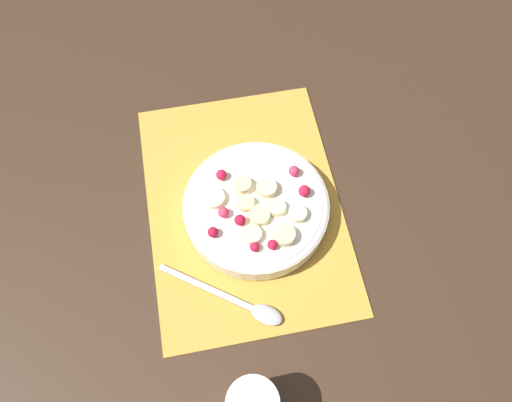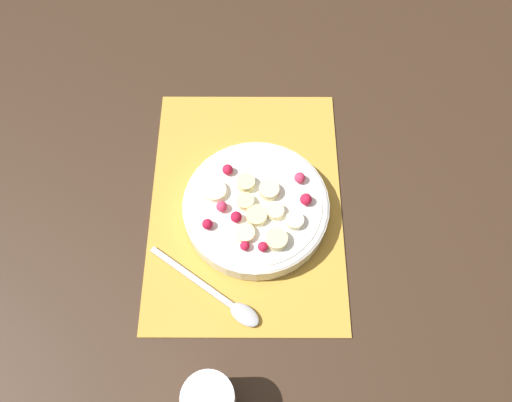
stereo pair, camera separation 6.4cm
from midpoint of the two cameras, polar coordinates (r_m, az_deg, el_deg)
The scene contains 5 objects.
ground_plane at distance 0.81m, azimuth 1.14°, elevation -0.51°, with size 3.00×3.00×0.00m, color #382619.
placemat at distance 0.80m, azimuth 1.15°, elevation -0.42°, with size 0.43×0.31×0.01m.
fruit_bowl at distance 0.77m, azimuth 2.38°, elevation -0.91°, with size 0.23×0.23×0.05m.
spoon at distance 0.74m, azimuth -0.97°, elevation -11.59°, with size 0.13×0.17×0.01m.
drinking_glass at distance 0.68m, azimuth -2.40°, elevation -22.11°, with size 0.07×0.07×0.09m.
Camera 2 is at (0.36, 0.02, 0.72)m, focal length 35.00 mm.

